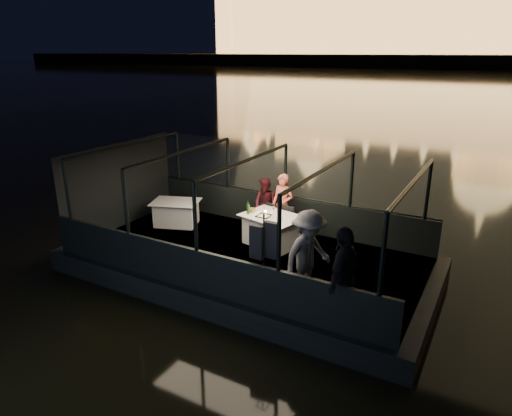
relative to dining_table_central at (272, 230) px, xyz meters
The scene contains 28 objects.
river_water 79.21m from the dining_table_central, 90.17° to the left, with size 500.00×500.00×0.00m, color black.
boat_hull 1.21m from the dining_table_central, 106.24° to the right, with size 8.60×4.40×1.00m, color black.
boat_deck 0.93m from the dining_table_central, 106.24° to the right, with size 8.00×4.00×0.04m, color black.
gunwale_port 1.23m from the dining_table_central, 100.96° to the left, with size 8.00×0.08×0.90m, color black.
gunwale_starboard 2.81m from the dining_table_central, 94.75° to the right, with size 8.00×0.08×0.90m, color black.
cabin_glass_port 1.72m from the dining_table_central, 100.96° to the left, with size 8.00×0.02×1.40m, color #99B2B2, non-canonical shape.
cabin_glass_starboard 3.06m from the dining_table_central, 94.75° to the right, with size 8.00×0.02×1.40m, color #99B2B2, non-canonical shape.
cabin_roof_glass 2.09m from the dining_table_central, 106.24° to the right, with size 8.00×4.00×0.02m, color #99B2B2, non-canonical shape.
end_wall_fore 4.37m from the dining_table_central, 169.31° to the right, with size 0.02×4.00×2.30m, color black, non-canonical shape.
end_wall_aft 3.93m from the dining_table_central, 11.97° to the right, with size 0.02×4.00×2.30m, color black, non-canonical shape.
canopy_ribs 1.13m from the dining_table_central, 106.24° to the right, with size 8.00×4.00×2.30m, color black, non-canonical shape.
embankment 209.20m from the dining_table_central, 90.06° to the left, with size 400.00×140.00×6.00m, color #423D33.
dining_table_central is the anchor object (origin of this frame).
dining_table_aft 2.97m from the dining_table_central, behind, with size 1.28×0.93×0.68m, color white.
chair_port_left 0.70m from the dining_table_central, 125.88° to the left, with size 0.37×0.37×0.79m, color black.
chair_port_right 0.47m from the dining_table_central, 75.11° to the left, with size 0.39×0.39×0.84m, color black.
coat_stand 2.61m from the dining_table_central, 66.44° to the right, with size 0.48×0.39×1.74m, color black, non-canonical shape.
person_woman_coral 0.85m from the dining_table_central, 96.65° to the left, with size 0.59×0.39×1.63m, color #EA6B55.
person_man_maroon 1.10m from the dining_table_central, 127.11° to the left, with size 0.69×0.53×1.43m, color #3B1016.
passenger_stripe 2.72m from the dining_table_central, 47.88° to the right, with size 1.18×0.66×1.82m, color silver.
passenger_dark 3.71m from the dining_table_central, 43.45° to the right, with size 1.09×0.46×1.86m, color black.
wine_bottle 0.81m from the dining_table_central, 165.83° to the right, with size 0.07×0.07×0.33m, color #163D16.
bread_basket 0.73m from the dining_table_central, behind, with size 0.20×0.20×0.08m, color brown.
amber_candle 0.47m from the dining_table_central, 169.38° to the left, with size 0.06×0.06×0.09m, color #FFAE3F.
plate_near 0.40m from the dining_table_central, 67.73° to the right, with size 0.25×0.25×0.02m, color silver.
plate_far 0.71m from the dining_table_central, behind, with size 0.22×0.22×0.01m, color silver.
wine_glass_white 0.77m from the dining_table_central, 169.16° to the right, with size 0.07×0.07×0.20m, color silver, non-canonical shape.
wine_glass_red 0.49m from the dining_table_central, 102.93° to the left, with size 0.06×0.06×0.19m, color white, non-canonical shape.
Camera 1 is at (5.02, -8.59, 5.10)m, focal length 32.00 mm.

